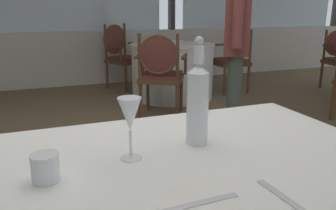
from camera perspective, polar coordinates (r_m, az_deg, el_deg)
The scene contains 12 objects.
window_wall_far at distance 5.61m, azimuth -17.75°, elevation 14.79°, with size 11.61×0.14×2.92m.
side_plate at distance 0.82m, azimuth 5.11°, elevation -16.44°, with size 0.19×0.19×0.01m, color white.
butter_knife at distance 0.82m, azimuth 5.12°, elevation -16.13°, with size 0.20×0.02×0.00m, color silver.
dinner_fork at distance 0.89m, azimuth 19.08°, elevation -14.62°, with size 0.19×0.02×0.00m, color silver.
water_bottle at distance 1.13m, azimuth 4.98°, elevation 0.57°, with size 0.07×0.07×0.36m.
wine_glass at distance 1.01m, azimuth -6.41°, elevation -1.85°, with size 0.07×0.07×0.19m.
water_tumbler at distance 0.97m, azimuth -19.84°, elevation -9.83°, with size 0.07×0.07×0.08m, color white.
background_table_1 at distance 4.70m, azimuth 0.74°, elevation 5.76°, with size 1.14×1.14×0.74m.
dining_chair_1_0 at distance 5.13m, azimuth 11.18°, elevation 8.19°, with size 0.48×0.54×0.91m.
dining_chair_1_1 at distance 5.34m, azimuth -7.93°, elevation 8.88°, with size 0.65×0.63×0.97m.
dining_chair_1_2 at distance 3.70m, azimuth -1.30°, elevation 5.98°, with size 0.65×0.63×0.94m.
diner_person_1 at distance 2.96m, azimuth 11.41°, elevation 10.89°, with size 0.36×0.47×1.66m.
Camera 1 is at (-0.37, -1.66, 1.17)m, focal length 36.39 mm.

